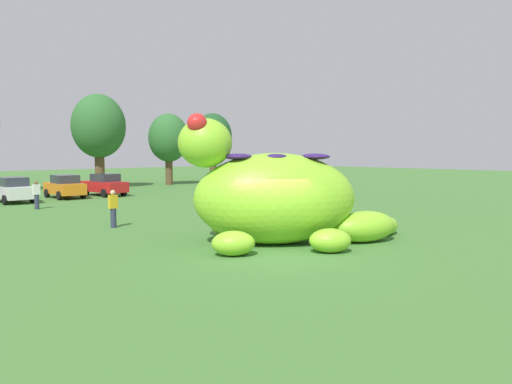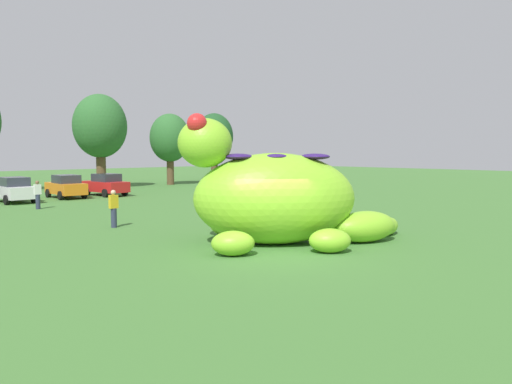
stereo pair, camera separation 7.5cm
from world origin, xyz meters
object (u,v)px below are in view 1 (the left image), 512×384
car_red (105,185)px  spectator_near_inflatable (37,195)px  car_orange (65,187)px  spectator_mid_field (113,209)px  spectator_by_cars (253,200)px  car_white (12,190)px  giant_inflatable_creature (275,197)px

car_red → spectator_near_inflatable: (-7.02, -5.34, -0.01)m
car_orange → spectator_mid_field: (-4.07, -15.20, -0.01)m
car_orange → spectator_by_cars: car_orange is taller
car_white → spectator_near_inflatable: (-0.20, -4.99, -0.01)m
car_white → car_red: bearing=3.0°
spectator_near_inflatable → spectator_mid_field: size_ratio=1.00×
giant_inflatable_creature → car_orange: bearing=86.1°
car_orange → spectator_by_cars: bearing=-79.6°
spectator_near_inflatable → spectator_by_cars: size_ratio=1.00×
car_orange → car_red: size_ratio=0.98×
car_white → car_orange: bearing=9.2°
car_orange → spectator_mid_field: 15.74m
spectator_mid_field → spectator_by_cars: size_ratio=1.00×
spectator_near_inflatable → spectator_mid_field: bearing=-90.5°
car_white → car_orange: size_ratio=0.99×
car_white → spectator_mid_field: (-0.28, -14.59, -0.01)m
giant_inflatable_creature → spectator_near_inflatable: giant_inflatable_creature is taller
car_red → car_orange: bearing=175.1°
car_red → spectator_near_inflatable: size_ratio=2.49×
car_red → giant_inflatable_creature: bearing=-101.5°
car_orange → car_red: 3.03m
spectator_mid_field → giant_inflatable_creature: bearing=-72.0°
giant_inflatable_creature → car_white: bearing=95.7°
giant_inflatable_creature → spectator_mid_field: size_ratio=5.22×
spectator_near_inflatable → spectator_by_cars: 13.28m
car_white → car_red: size_ratio=0.97×
car_white → spectator_by_cars: size_ratio=2.41×
car_red → spectator_by_cars: car_red is taller
spectator_near_inflatable → car_orange: bearing=54.5°
spectator_near_inflatable → spectator_mid_field: 9.60m
giant_inflatable_creature → spectator_by_cars: size_ratio=5.22×
car_orange → spectator_near_inflatable: (-3.99, -5.60, -0.01)m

